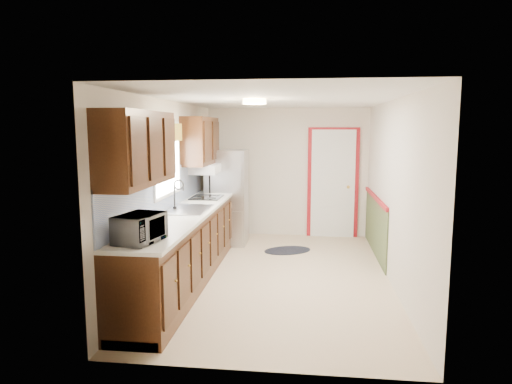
# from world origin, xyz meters

# --- Properties ---
(room_shell) EXTENTS (3.20, 5.20, 2.52)m
(room_shell) POSITION_xyz_m (0.00, 0.00, 1.20)
(room_shell) COLOR beige
(room_shell) RESTS_ON ground
(kitchen_run) EXTENTS (0.63, 4.00, 2.20)m
(kitchen_run) POSITION_xyz_m (-1.24, -0.29, 0.81)
(kitchen_run) COLOR #32190B
(kitchen_run) RESTS_ON ground
(back_wall_trim) EXTENTS (1.12, 2.30, 2.08)m
(back_wall_trim) POSITION_xyz_m (0.99, 2.21, 0.89)
(back_wall_trim) COLOR maroon
(back_wall_trim) RESTS_ON ground
(ceiling_fixture) EXTENTS (0.30, 0.30, 0.06)m
(ceiling_fixture) POSITION_xyz_m (-0.30, -0.20, 2.36)
(ceiling_fixture) COLOR #FFD88C
(ceiling_fixture) RESTS_ON room_shell
(microwave) EXTENTS (0.37, 0.54, 0.34)m
(microwave) POSITION_xyz_m (-1.20, -1.95, 1.11)
(microwave) COLOR white
(microwave) RESTS_ON kitchen_run
(refrigerator) EXTENTS (0.70, 0.70, 1.65)m
(refrigerator) POSITION_xyz_m (-1.02, 1.75, 0.83)
(refrigerator) COLOR #B7B7BC
(refrigerator) RESTS_ON ground
(rug) EXTENTS (0.94, 0.80, 0.01)m
(rug) POSITION_xyz_m (0.07, 1.34, 0.01)
(rug) COLOR black
(rug) RESTS_ON ground
(cooktop) EXTENTS (0.45, 0.55, 0.02)m
(cooktop) POSITION_xyz_m (-1.19, 0.88, 0.95)
(cooktop) COLOR black
(cooktop) RESTS_ON kitchen_run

